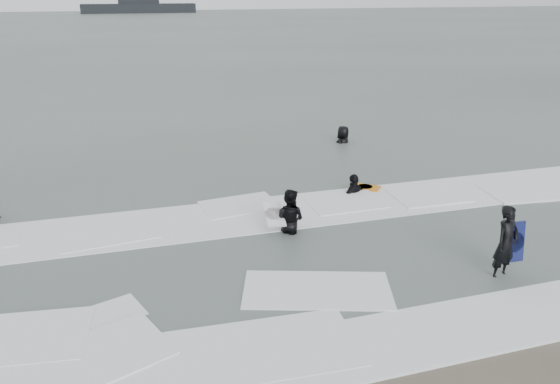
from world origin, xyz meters
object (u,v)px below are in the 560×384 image
object	(u,v)px
surfer_centre	(500,278)
surfer_wading	(289,232)
vessel_horizon	(139,7)
surfer_right_far	(343,143)
surfer_right_near	(354,194)

from	to	relation	value
surfer_centre	surfer_wading	world-z (taller)	surfer_wading
vessel_horizon	surfer_wading	bearing A→B (deg)	-90.98
vessel_horizon	surfer_centre	bearing A→B (deg)	-89.37
surfer_right_far	vessel_horizon	bearing A→B (deg)	-134.01
surfer_wading	surfer_right_near	xyz separation A→B (m)	(2.89, 2.22, 0.00)
surfer_centre	vessel_horizon	bearing A→B (deg)	73.36
surfer_wading	vessel_horizon	distance (m)	139.89
surfer_right_near	vessel_horizon	bearing A→B (deg)	-115.95
surfer_centre	vessel_horizon	size ratio (longest dim) A/B	0.06
surfer_right_near	surfer_wading	bearing A→B (deg)	11.46
surfer_wading	surfer_right_near	world-z (taller)	surfer_right_near
surfer_wading	surfer_centre	bearing A→B (deg)	174.27
surfer_centre	surfer_right_far	xyz separation A→B (m)	(0.93, 11.82, 0.00)
surfer_right_far	vessel_horizon	size ratio (longest dim) A/B	0.07
surfer_right_far	surfer_wading	bearing A→B (deg)	13.59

